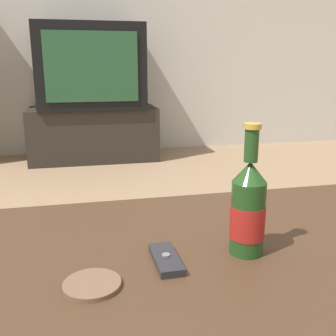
{
  "coord_description": "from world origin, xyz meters",
  "views": [
    {
      "loc": [
        -0.19,
        -0.6,
        0.78
      ],
      "look_at": [
        0.03,
        0.36,
        0.52
      ],
      "focal_mm": 42.0,
      "sensor_mm": 36.0,
      "label": 1
    }
  ],
  "objects_px": {
    "tv_stand": "(94,133)",
    "cell_phone": "(166,259)",
    "television": "(90,67)",
    "beer_bottle": "(248,209)"
  },
  "relations": [
    {
      "from": "cell_phone",
      "to": "beer_bottle",
      "type": "bearing_deg",
      "value": 1.47
    },
    {
      "from": "beer_bottle",
      "to": "cell_phone",
      "type": "relative_size",
      "value": 2.19
    },
    {
      "from": "television",
      "to": "cell_phone",
      "type": "xyz_separation_m",
      "value": [
        0.04,
        -2.65,
        -0.33
      ]
    },
    {
      "from": "tv_stand",
      "to": "cell_phone",
      "type": "bearing_deg",
      "value": -89.19
    },
    {
      "from": "tv_stand",
      "to": "cell_phone",
      "type": "distance_m",
      "value": 2.66
    },
    {
      "from": "tv_stand",
      "to": "cell_phone",
      "type": "xyz_separation_m",
      "value": [
        0.04,
        -2.65,
        0.21
      ]
    },
    {
      "from": "tv_stand",
      "to": "beer_bottle",
      "type": "distance_m",
      "value": 2.67
    },
    {
      "from": "tv_stand",
      "to": "cell_phone",
      "type": "relative_size",
      "value": 8.82
    },
    {
      "from": "television",
      "to": "beer_bottle",
      "type": "height_order",
      "value": "television"
    },
    {
      "from": "beer_bottle",
      "to": "cell_phone",
      "type": "distance_m",
      "value": 0.18
    }
  ]
}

